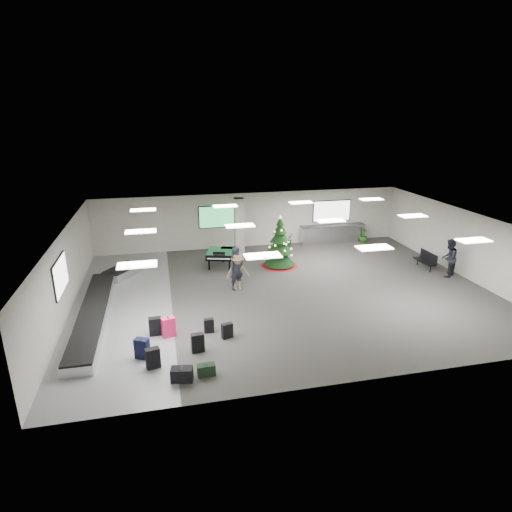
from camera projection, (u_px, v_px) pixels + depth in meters
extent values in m
plane|color=#32302E|center=(285.00, 291.00, 19.17)|extent=(18.00, 18.00, 0.00)
cube|color=beige|center=(251.00, 220.00, 25.13)|extent=(18.00, 0.02, 3.20)
cube|color=beige|center=(355.00, 334.00, 12.19)|extent=(18.00, 0.02, 3.20)
cube|color=beige|center=(65.00, 274.00, 16.77)|extent=(0.02, 14.00, 3.20)
cube|color=beige|center=(465.00, 244.00, 20.55)|extent=(0.02, 14.00, 3.20)
cube|color=silver|center=(286.00, 222.00, 18.15)|extent=(18.00, 14.00, 0.02)
cube|color=slate|center=(122.00, 306.00, 17.70)|extent=(4.00, 14.00, 0.01)
cube|color=#B3ABA3|center=(239.00, 227.00, 23.62)|extent=(0.50, 0.50, 3.20)
cube|color=green|center=(218.00, 217.00, 24.56)|extent=(2.20, 0.08, 1.30)
cube|color=white|center=(332.00, 211.00, 26.03)|extent=(2.40, 0.08, 1.30)
cube|color=white|center=(61.00, 275.00, 15.76)|extent=(0.08, 2.10, 1.30)
cube|color=white|center=(137.00, 265.00, 13.21)|extent=(1.20, 0.60, 0.04)
cube|color=white|center=(141.00, 231.00, 16.91)|extent=(1.20, 0.60, 0.04)
cube|color=white|center=(143.00, 210.00, 20.60)|extent=(1.20, 0.60, 0.04)
cube|color=white|center=(263.00, 256.00, 14.05)|extent=(1.20, 0.60, 0.04)
cube|color=white|center=(240.00, 226.00, 17.75)|extent=(1.20, 0.60, 0.04)
cube|color=white|center=(225.00, 206.00, 21.44)|extent=(1.20, 0.60, 0.04)
cube|color=white|center=(374.00, 248.00, 14.89)|extent=(1.20, 0.60, 0.04)
cube|color=white|center=(330.00, 221.00, 18.59)|extent=(1.20, 0.60, 0.04)
cube|color=white|center=(301.00, 203.00, 22.28)|extent=(1.20, 0.60, 0.04)
cube|color=white|center=(474.00, 240.00, 15.73)|extent=(1.20, 0.60, 0.04)
cube|color=white|center=(413.00, 216.00, 19.42)|extent=(1.20, 0.60, 0.04)
cube|color=white|center=(371.00, 199.00, 23.12)|extent=(1.20, 0.60, 0.04)
cube|color=silver|center=(93.00, 315.00, 16.51)|extent=(1.00, 8.00, 0.38)
cube|color=black|center=(93.00, 310.00, 16.44)|extent=(0.95, 7.90, 0.05)
cube|color=silver|center=(123.00, 272.00, 20.93)|extent=(1.97, 2.21, 0.38)
cube|color=black|center=(122.00, 268.00, 20.86)|extent=(1.87, 2.10, 0.05)
cube|color=silver|center=(332.00, 234.00, 26.20)|extent=(4.00, 0.60, 1.05)
cube|color=#303032|center=(333.00, 225.00, 26.02)|extent=(4.05, 0.65, 0.04)
cube|color=black|center=(153.00, 358.00, 13.33)|extent=(0.48, 0.33, 0.68)
cube|color=black|center=(152.00, 348.00, 13.22)|extent=(0.06, 0.15, 0.02)
cube|color=black|center=(198.00, 343.00, 14.23)|extent=(0.45, 0.27, 0.66)
cube|color=black|center=(197.00, 334.00, 14.13)|extent=(0.04, 0.14, 0.02)
cube|color=#FC205F|center=(169.00, 327.00, 15.19)|extent=(0.52, 0.37, 0.73)
cube|color=black|center=(168.00, 318.00, 15.07)|extent=(0.07, 0.16, 0.02)
cube|color=black|center=(209.00, 325.00, 15.52)|extent=(0.36, 0.20, 0.53)
cube|color=black|center=(209.00, 319.00, 15.43)|extent=(0.03, 0.12, 0.02)
cube|color=black|center=(142.00, 348.00, 13.86)|extent=(0.52, 0.43, 0.69)
cube|color=black|center=(141.00, 339.00, 13.75)|extent=(0.09, 0.15, 0.02)
cube|color=black|center=(206.00, 370.00, 13.00)|extent=(0.55, 0.29, 0.36)
cube|color=black|center=(206.00, 364.00, 12.94)|extent=(0.03, 0.16, 0.02)
cube|color=black|center=(227.00, 331.00, 15.12)|extent=(0.42, 0.29, 0.56)
cube|color=black|center=(227.00, 323.00, 15.03)|extent=(0.06, 0.13, 0.02)
cube|color=black|center=(155.00, 326.00, 15.31)|extent=(0.46, 0.27, 0.67)
cube|color=black|center=(155.00, 318.00, 15.20)|extent=(0.04, 0.16, 0.02)
cube|color=black|center=(182.00, 374.00, 12.72)|extent=(0.70, 0.47, 0.42)
cube|color=black|center=(181.00, 368.00, 12.65)|extent=(0.07, 0.22, 0.02)
cone|color=maroon|center=(279.00, 265.00, 22.32)|extent=(1.91, 1.91, 0.12)
cylinder|color=#3F2819|center=(279.00, 261.00, 22.25)|extent=(0.12, 0.12, 0.50)
cone|color=black|center=(280.00, 256.00, 22.16)|extent=(1.61, 1.61, 0.90)
cone|color=black|center=(280.00, 245.00, 21.96)|extent=(1.31, 1.31, 0.80)
cone|color=black|center=(280.00, 235.00, 21.80)|extent=(1.01, 1.01, 0.70)
cone|color=black|center=(280.00, 227.00, 21.68)|extent=(0.70, 0.70, 0.60)
cone|color=black|center=(280.00, 221.00, 21.56)|extent=(0.40, 0.40, 0.45)
cone|color=#FFE566|center=(280.00, 216.00, 21.49)|extent=(0.16, 0.16, 0.18)
cube|color=black|center=(221.00, 253.00, 22.04)|extent=(1.73, 1.85, 0.24)
cube|color=black|center=(218.00, 260.00, 21.28)|extent=(1.28, 0.61, 0.09)
cube|color=white|center=(218.00, 259.00, 21.23)|extent=(1.12, 0.44, 0.02)
cube|color=black|center=(219.00, 254.00, 21.40)|extent=(0.59, 0.20, 0.19)
cylinder|color=black|center=(209.00, 264.00, 21.63)|extent=(0.09, 0.09, 0.59)
cylinder|color=black|center=(230.00, 265.00, 21.56)|extent=(0.09, 0.09, 0.59)
cylinder|color=black|center=(223.00, 257.00, 22.74)|extent=(0.09, 0.09, 0.59)
cube|color=black|center=(424.00, 261.00, 21.81)|extent=(0.47, 1.39, 0.06)
cylinder|color=black|center=(430.00, 269.00, 21.37)|extent=(0.06, 0.06, 0.37)
cylinder|color=black|center=(418.00, 262.00, 22.39)|extent=(0.06, 0.06, 0.37)
cube|color=black|center=(429.00, 256.00, 21.77)|extent=(0.06, 1.38, 0.46)
imported|color=black|center=(237.00, 268.00, 19.08)|extent=(0.86, 0.76, 1.98)
imported|color=#7B694C|center=(238.00, 272.00, 19.11)|extent=(1.13, 0.72, 1.67)
imported|color=black|center=(449.00, 258.00, 20.61)|extent=(1.16, 1.12, 1.88)
imported|color=#164616|center=(289.00, 240.00, 25.44)|extent=(0.56, 0.52, 0.82)
imported|color=#164616|center=(363.00, 235.00, 26.22)|extent=(0.70, 0.70, 0.89)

